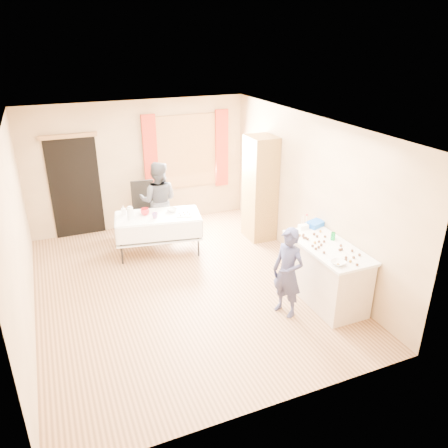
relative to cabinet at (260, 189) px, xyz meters
name	(u,v)px	position (x,y,z in m)	size (l,w,h in m)	color
floor	(183,287)	(-1.99, -1.23, -1.03)	(4.50, 5.50, 0.02)	#9E7047
ceiling	(176,125)	(-1.99, -1.23, 1.59)	(4.50, 5.50, 0.02)	white
wall_back	(140,165)	(-1.99, 1.53, 0.28)	(4.50, 0.02, 2.60)	tan
wall_front	(266,311)	(-1.99, -3.99, 0.28)	(4.50, 0.02, 2.60)	tan
wall_left	(17,237)	(-4.25, -1.23, 0.28)	(0.02, 5.50, 2.60)	tan
wall_right	(308,193)	(0.27, -1.23, 0.28)	(0.02, 5.50, 2.60)	tan
window_frame	(186,151)	(-0.99, 1.49, 0.48)	(1.32, 0.06, 1.52)	olive
window_pane	(187,152)	(-0.99, 1.47, 0.48)	(1.20, 0.02, 1.40)	white
curtain_left	(151,156)	(-1.77, 1.44, 0.48)	(0.28, 0.06, 1.65)	#AB2A18
curtain_right	(222,148)	(-0.21, 1.44, 0.48)	(0.28, 0.06, 1.65)	#AB2A18
doorway	(75,188)	(-3.29, 1.50, -0.02)	(0.95, 0.04, 2.00)	black
door_lintel	(68,136)	(-3.29, 1.47, 1.00)	(1.05, 0.06, 0.08)	olive
cabinet	(260,189)	(0.00, 0.00, 0.00)	(0.50, 0.60, 2.04)	olive
counter	(325,273)	(-0.10, -2.41, -0.57)	(0.70, 1.47, 0.91)	beige
party_table	(159,230)	(-2.02, 0.09, -0.57)	(1.65, 1.05, 0.75)	black
chair	(146,220)	(-2.06, 0.95, -0.69)	(0.48, 0.48, 1.10)	black
girl	(288,273)	(-0.83, -2.51, -0.35)	(0.48, 0.57, 1.34)	#222449
woman	(159,201)	(-1.83, 0.73, -0.24)	(0.93, 0.85, 1.56)	black
soda_can	(333,236)	(0.08, -2.27, -0.05)	(0.07, 0.07, 0.12)	#08862E
mixing_bowl	(338,263)	(-0.31, -2.93, -0.08)	(0.24, 0.24, 0.05)	white
foam_block	(303,227)	(-0.13, -1.76, -0.07)	(0.15, 0.10, 0.08)	white
blue_basket	(315,224)	(0.12, -1.73, -0.07)	(0.30, 0.20, 0.08)	blue
pitcher	(130,214)	(-2.51, 0.09, -0.16)	(0.11, 0.11, 0.22)	silver
cup_red	(145,212)	(-2.23, 0.19, -0.21)	(0.20, 0.20, 0.12)	red
cup_rainbow	(155,216)	(-2.10, -0.03, -0.22)	(0.11, 0.11, 0.10)	red
small_bowl	(172,210)	(-1.73, 0.16, -0.24)	(0.22, 0.22, 0.06)	white
pastry_tray	(184,215)	(-1.58, -0.10, -0.26)	(0.28, 0.20, 0.02)	white
bottle	(123,210)	(-2.58, 0.36, -0.18)	(0.09, 0.09, 0.17)	white
cake_balls	(326,245)	(-0.15, -2.42, -0.09)	(0.51, 1.14, 0.04)	#3F2314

